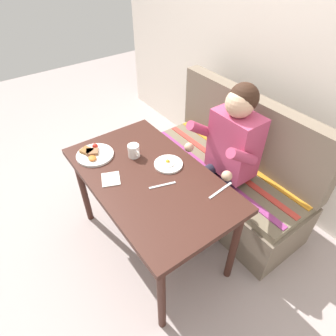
{
  "coord_description": "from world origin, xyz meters",
  "views": [
    {
      "loc": [
        1.17,
        -0.71,
        1.96
      ],
      "look_at": [
        0.0,
        0.15,
        0.72
      ],
      "focal_mm": 30.87,
      "sensor_mm": 36.0,
      "label": 1
    }
  ],
  "objects_px": {
    "person": "(227,150)",
    "fork": "(162,185)",
    "plate_eggs": "(168,164)",
    "table": "(150,185)",
    "couch": "(227,175)",
    "plate_breakfast": "(94,154)",
    "napkin": "(111,179)",
    "knife": "(221,190)",
    "coffee_mug": "(134,151)"
  },
  "relations": [
    {
      "from": "plate_eggs",
      "to": "table",
      "type": "bearing_deg",
      "value": -84.88
    },
    {
      "from": "table",
      "to": "fork",
      "type": "relative_size",
      "value": 7.06
    },
    {
      "from": "person",
      "to": "plate_breakfast",
      "type": "xyz_separation_m",
      "value": [
        -0.5,
        -0.78,
        0.0
      ]
    },
    {
      "from": "napkin",
      "to": "knife",
      "type": "distance_m",
      "value": 0.68
    },
    {
      "from": "napkin",
      "to": "knife",
      "type": "bearing_deg",
      "value": 45.56
    },
    {
      "from": "person",
      "to": "plate_eggs",
      "type": "distance_m",
      "value": 0.44
    },
    {
      "from": "knife",
      "to": "couch",
      "type": "bearing_deg",
      "value": 121.29
    },
    {
      "from": "napkin",
      "to": "couch",
      "type": "bearing_deg",
      "value": 83.4
    },
    {
      "from": "coffee_mug",
      "to": "fork",
      "type": "distance_m",
      "value": 0.36
    },
    {
      "from": "plate_eggs",
      "to": "person",
      "type": "bearing_deg",
      "value": 74.49
    },
    {
      "from": "person",
      "to": "knife",
      "type": "height_order",
      "value": "person"
    },
    {
      "from": "plate_breakfast",
      "to": "knife",
      "type": "relative_size",
      "value": 1.28
    },
    {
      "from": "table",
      "to": "plate_breakfast",
      "type": "relative_size",
      "value": 4.7
    },
    {
      "from": "person",
      "to": "napkin",
      "type": "bearing_deg",
      "value": -105.11
    },
    {
      "from": "table",
      "to": "couch",
      "type": "bearing_deg",
      "value": 90.0
    },
    {
      "from": "plate_breakfast",
      "to": "knife",
      "type": "xyz_separation_m",
      "value": [
        0.76,
        0.47,
        -0.01
      ]
    },
    {
      "from": "couch",
      "to": "fork",
      "type": "distance_m",
      "value": 0.86
    },
    {
      "from": "person",
      "to": "fork",
      "type": "xyz_separation_m",
      "value": [
        0.02,
        -0.57,
        -0.01
      ]
    },
    {
      "from": "table",
      "to": "couch",
      "type": "distance_m",
      "value": 0.83
    },
    {
      "from": "couch",
      "to": "fork",
      "type": "relative_size",
      "value": 8.47
    },
    {
      "from": "couch",
      "to": "coffee_mug",
      "type": "height_order",
      "value": "couch"
    },
    {
      "from": "fork",
      "to": "plate_eggs",
      "type": "bearing_deg",
      "value": 151.22
    },
    {
      "from": "table",
      "to": "fork",
      "type": "bearing_deg",
      "value": 8.25
    },
    {
      "from": "person",
      "to": "coffee_mug",
      "type": "bearing_deg",
      "value": -120.82
    },
    {
      "from": "plate_eggs",
      "to": "fork",
      "type": "height_order",
      "value": "plate_eggs"
    },
    {
      "from": "plate_breakfast",
      "to": "napkin",
      "type": "relative_size",
      "value": 2.0
    },
    {
      "from": "couch",
      "to": "person",
      "type": "xyz_separation_m",
      "value": [
        0.1,
        -0.17,
        0.41
      ]
    },
    {
      "from": "plate_eggs",
      "to": "fork",
      "type": "xyz_separation_m",
      "value": [
        0.14,
        -0.15,
        -0.01
      ]
    },
    {
      "from": "couch",
      "to": "napkin",
      "type": "distance_m",
      "value": 1.06
    },
    {
      "from": "person",
      "to": "fork",
      "type": "relative_size",
      "value": 7.13
    },
    {
      "from": "couch",
      "to": "coffee_mug",
      "type": "relative_size",
      "value": 12.2
    },
    {
      "from": "person",
      "to": "knife",
      "type": "relative_size",
      "value": 6.06
    },
    {
      "from": "plate_breakfast",
      "to": "coffee_mug",
      "type": "bearing_deg",
      "value": 52.63
    },
    {
      "from": "person",
      "to": "plate_breakfast",
      "type": "relative_size",
      "value": 4.75
    },
    {
      "from": "plate_breakfast",
      "to": "knife",
      "type": "bearing_deg",
      "value": 31.39
    },
    {
      "from": "plate_eggs",
      "to": "napkin",
      "type": "bearing_deg",
      "value": -104.66
    },
    {
      "from": "person",
      "to": "fork",
      "type": "height_order",
      "value": "person"
    },
    {
      "from": "couch",
      "to": "fork",
      "type": "xyz_separation_m",
      "value": [
        0.12,
        -0.75,
        0.4
      ]
    },
    {
      "from": "table",
      "to": "couch",
      "type": "xyz_separation_m",
      "value": [
        0.0,
        0.76,
        -0.32
      ]
    },
    {
      "from": "plate_eggs",
      "to": "napkin",
      "type": "relative_size",
      "value": 1.5
    },
    {
      "from": "plate_breakfast",
      "to": "napkin",
      "type": "bearing_deg",
      "value": -4.3
    },
    {
      "from": "plate_breakfast",
      "to": "plate_eggs",
      "type": "bearing_deg",
      "value": 42.69
    },
    {
      "from": "plate_breakfast",
      "to": "couch",
      "type": "bearing_deg",
      "value": 67.33
    },
    {
      "from": "napkin",
      "to": "knife",
      "type": "xyz_separation_m",
      "value": [
        0.48,
        0.49,
        -0.0
      ]
    },
    {
      "from": "couch",
      "to": "plate_eggs",
      "type": "distance_m",
      "value": 0.73
    },
    {
      "from": "plate_breakfast",
      "to": "fork",
      "type": "relative_size",
      "value": 1.5
    },
    {
      "from": "knife",
      "to": "napkin",
      "type": "bearing_deg",
      "value": -139.92
    },
    {
      "from": "plate_breakfast",
      "to": "knife",
      "type": "height_order",
      "value": "plate_breakfast"
    },
    {
      "from": "plate_breakfast",
      "to": "fork",
      "type": "bearing_deg",
      "value": 21.8
    },
    {
      "from": "table",
      "to": "couch",
      "type": "height_order",
      "value": "couch"
    }
  ]
}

